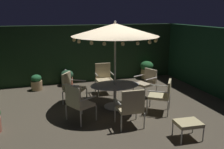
# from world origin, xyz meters

# --- Properties ---
(ground_plane) EXTENTS (7.95, 6.46, 0.02)m
(ground_plane) POSITION_xyz_m (0.00, 0.00, -0.01)
(ground_plane) COLOR brown
(hedge_backdrop_rear) EXTENTS (7.95, 0.30, 2.30)m
(hedge_backdrop_rear) POSITION_xyz_m (0.00, 3.08, 1.15)
(hedge_backdrop_rear) COLOR #1B301A
(hedge_backdrop_rear) RESTS_ON ground_plane
(hedge_backdrop_right) EXTENTS (0.30, 6.46, 2.30)m
(hedge_backdrop_right) POSITION_xyz_m (3.83, 0.00, 1.15)
(hedge_backdrop_right) COLOR #14341F
(hedge_backdrop_right) RESTS_ON ground_plane
(patio_dining_table) EXTENTS (1.48, 1.08, 0.70)m
(patio_dining_table) POSITION_xyz_m (0.14, -0.05, 0.53)
(patio_dining_table) COLOR silver
(patio_dining_table) RESTS_ON ground_plane
(patio_umbrella) EXTENTS (2.48, 2.48, 2.57)m
(patio_umbrella) POSITION_xyz_m (0.14, -0.05, 2.31)
(patio_umbrella) COLOR silver
(patio_umbrella) RESTS_ON ground_plane
(patio_chair_north) EXTENTS (0.75, 0.73, 0.95)m
(patio_chair_north) POSITION_xyz_m (1.44, 0.47, 0.56)
(patio_chair_north) COLOR silver
(patio_chair_north) RESTS_ON ground_plane
(patio_chair_northeast) EXTENTS (0.62, 0.60, 1.04)m
(patio_chair_northeast) POSITION_xyz_m (0.19, 1.36, 0.59)
(patio_chair_northeast) COLOR beige
(patio_chair_northeast) RESTS_ON ground_plane
(patio_chair_east) EXTENTS (0.82, 0.82, 0.95)m
(patio_chair_east) POSITION_xyz_m (-1.04, 0.71, 0.55)
(patio_chair_east) COLOR silver
(patio_chair_east) RESTS_ON ground_plane
(patio_chair_southeast) EXTENTS (0.79, 0.82, 1.01)m
(patio_chair_southeast) POSITION_xyz_m (-1.10, -0.73, 0.57)
(patio_chair_southeast) COLOR beige
(patio_chair_southeast) RESTS_ON ground_plane
(patio_chair_south) EXTENTS (0.65, 0.61, 1.01)m
(patio_chair_south) POSITION_xyz_m (0.09, -1.46, 0.57)
(patio_chair_south) COLOR beige
(patio_chair_south) RESTS_ON ground_plane
(patio_chair_southwest) EXTENTS (0.84, 0.84, 0.95)m
(patio_chair_southwest) POSITION_xyz_m (1.30, -0.84, 0.57)
(patio_chair_southwest) COLOR silver
(patio_chair_southwest) RESTS_ON ground_plane
(ottoman_footrest) EXTENTS (0.59, 0.48, 0.42)m
(ottoman_footrest) POSITION_xyz_m (1.11, -2.37, 0.36)
(ottoman_footrest) COLOR silver
(ottoman_footrest) RESTS_ON ground_plane
(potted_plant_front_corner) EXTENTS (0.40, 0.40, 0.58)m
(potted_plant_front_corner) POSITION_xyz_m (-2.09, 2.38, 0.29)
(potted_plant_front_corner) COLOR tan
(potted_plant_front_corner) RESTS_ON ground_plane
(potted_plant_right_near) EXTENTS (0.56, 0.56, 0.75)m
(potted_plant_right_near) POSITION_xyz_m (2.47, 2.68, 0.40)
(potted_plant_right_near) COLOR tan
(potted_plant_right_near) RESTS_ON ground_plane
(potted_plant_left_near) EXTENTS (0.49, 0.49, 0.60)m
(potted_plant_left_near) POSITION_xyz_m (-0.94, 2.66, 0.32)
(potted_plant_left_near) COLOR #AD644A
(potted_plant_left_near) RESTS_ON ground_plane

